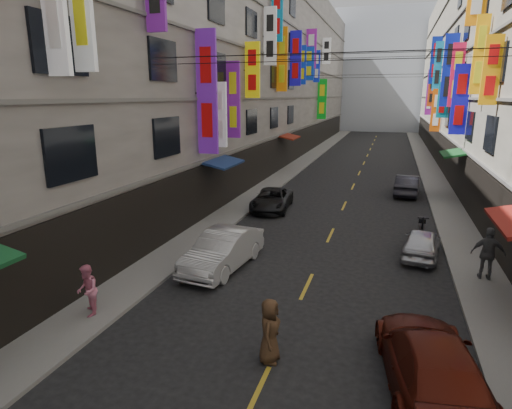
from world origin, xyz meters
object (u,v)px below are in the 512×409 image
Objects in this scene: scooter_far_right at (422,227)px; car_left_mid at (223,250)px; car_right_near at (431,363)px; car_right_mid at (422,243)px; car_left_far at (272,200)px; pedestrian_crossing at (270,331)px; pedestrian_rfar at (488,254)px; pedestrian_lfar at (87,290)px; car_right_far at (407,185)px.

scooter_far_right is 10.05m from car_left_mid.
car_right_near is 1.40× the size of car_right_mid.
car_left_mid is 0.92× the size of car_right_near.
scooter_far_right is 0.40× the size of car_left_mid.
car_left_mid is (-7.62, -6.55, 0.31)m from scooter_far_right.
car_right_mid is (8.00, -5.50, -0.01)m from car_left_far.
pedestrian_rfar is at bearing -44.49° from pedestrian_crossing.
car_left_mid is 9.68m from pedestrian_rfar.
car_right_mid is 1.82× the size of pedestrian_rfar.
pedestrian_lfar reaches higher than scooter_far_right.
pedestrian_rfar is at bearing 82.62° from pedestrian_lfar.
scooter_far_right is at bearing -66.04° from pedestrian_rfar.
car_right_far is at bearing -13.24° from pedestrian_crossing.
scooter_far_right is 1.07× the size of pedestrian_crossing.
pedestrian_rfar reaches higher than pedestrian_crossing.
pedestrian_lfar is at bearing -102.26° from car_left_far.
pedestrian_rfar is at bearing -41.18° from car_left_far.
car_left_far is at bearing -15.87° from scooter_far_right.
pedestrian_lfar reaches higher than car_right_mid.
car_left_mid reaches higher than car_right_far.
car_right_near is (7.71, -14.41, 0.10)m from car_left_far.
pedestrian_lfar is at bearing 31.22° from pedestrian_rfar.
scooter_far_right is 0.37× the size of car_right_near.
car_left_far reaches higher than scooter_far_right.
car_right_far is 22.60m from pedestrian_lfar.
car_right_near is at bearing 95.56° from car_right_mid.
car_left_mid is 17.19m from car_right_far.
pedestrian_crossing reaches higher than car_right_mid.
car_right_near is 20.89m from car_right_far.
car_right_far is 2.64× the size of pedestrian_lfar.
car_left_mid is 1.03× the size of car_left_far.
pedestrian_rfar reaches higher than car_left_mid.
car_right_near is 7.34m from pedestrian_rfar.
pedestrian_lfar is (-9.58, 0.42, 0.20)m from car_right_near.
pedestrian_rfar is at bearing 16.04° from car_left_mid.
car_left_mid reaches higher than car_right_near.
car_right_near is 1.18× the size of car_right_far.
car_right_far reaches higher than car_left_far.
pedestrian_crossing is (-3.79, -20.90, 0.16)m from car_right_far.
pedestrian_crossing is at bearing 72.88° from car_right_mid.
car_right_near is at bearing 73.72° from pedestrian_rfar.
pedestrian_lfar is 5.81m from pedestrian_crossing.
pedestrian_lfar is (-2.42, -4.85, 0.16)m from car_left_mid.
car_left_far is at bearing 44.55° from car_right_far.
pedestrian_rfar is (10.08, -7.47, 0.47)m from car_left_far.
scooter_far_right is 15.20m from pedestrian_lfar.
car_right_near is at bearing 94.49° from car_right_far.
pedestrian_lfar is 0.82× the size of pedestrian_rfar.
pedestrian_crossing is (-3.78, -0.01, 0.13)m from car_right_near.
car_right_near reaches higher than scooter_far_right.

